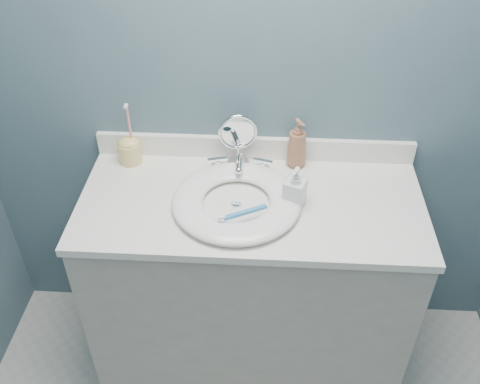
# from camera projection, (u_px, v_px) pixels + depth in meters

# --- Properties ---
(back_wall) EXTENTS (2.20, 0.02, 2.40)m
(back_wall) POSITION_uv_depth(u_px,v_px,m) (256.00, 82.00, 1.90)
(back_wall) COLOR #475E6B
(back_wall) RESTS_ON ground
(vanity_cabinet) EXTENTS (1.20, 0.55, 0.85)m
(vanity_cabinet) POSITION_uv_depth(u_px,v_px,m) (250.00, 286.00, 2.17)
(vanity_cabinet) COLOR #B5B0A6
(vanity_cabinet) RESTS_ON ground
(countertop) EXTENTS (1.22, 0.57, 0.03)m
(countertop) POSITION_uv_depth(u_px,v_px,m) (251.00, 204.00, 1.89)
(countertop) COLOR white
(countertop) RESTS_ON vanity_cabinet
(backsplash) EXTENTS (1.22, 0.02, 0.09)m
(backsplash) POSITION_uv_depth(u_px,v_px,m) (254.00, 148.00, 2.06)
(backsplash) COLOR white
(backsplash) RESTS_ON countertop
(basin) EXTENTS (0.45, 0.45, 0.04)m
(basin) POSITION_uv_depth(u_px,v_px,m) (236.00, 201.00, 1.85)
(basin) COLOR white
(basin) RESTS_ON countertop
(drain) EXTENTS (0.04, 0.04, 0.01)m
(drain) POSITION_uv_depth(u_px,v_px,m) (237.00, 204.00, 1.86)
(drain) COLOR silver
(drain) RESTS_ON countertop
(faucet) EXTENTS (0.25, 0.13, 0.07)m
(faucet) POSITION_uv_depth(u_px,v_px,m) (240.00, 166.00, 2.00)
(faucet) COLOR silver
(faucet) RESTS_ON countertop
(makeup_mirror) EXTENTS (0.15, 0.08, 0.22)m
(makeup_mirror) POSITION_uv_depth(u_px,v_px,m) (238.00, 138.00, 1.98)
(makeup_mirror) COLOR silver
(makeup_mirror) RESTS_ON countertop
(soap_bottle_amber) EXTENTS (0.10, 0.10, 0.20)m
(soap_bottle_amber) POSITION_uv_depth(u_px,v_px,m) (297.00, 143.00, 1.99)
(soap_bottle_amber) COLOR #905D41
(soap_bottle_amber) RESTS_ON countertop
(soap_bottle_clear) EXTENTS (0.09, 0.09, 0.15)m
(soap_bottle_clear) POSITION_uv_depth(u_px,v_px,m) (295.00, 187.00, 1.82)
(soap_bottle_clear) COLOR silver
(soap_bottle_clear) RESTS_ON countertop
(toothbrush_holder) EXTENTS (0.09, 0.09, 0.25)m
(toothbrush_holder) POSITION_uv_depth(u_px,v_px,m) (130.00, 149.00, 2.03)
(toothbrush_holder) COLOR #E6C573
(toothbrush_holder) RESTS_ON countertop
(toothbrush_lying) EXTENTS (0.16, 0.09, 0.02)m
(toothbrush_lying) POSITION_uv_depth(u_px,v_px,m) (243.00, 213.00, 1.76)
(toothbrush_lying) COLOR #357FBC
(toothbrush_lying) RESTS_ON basin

